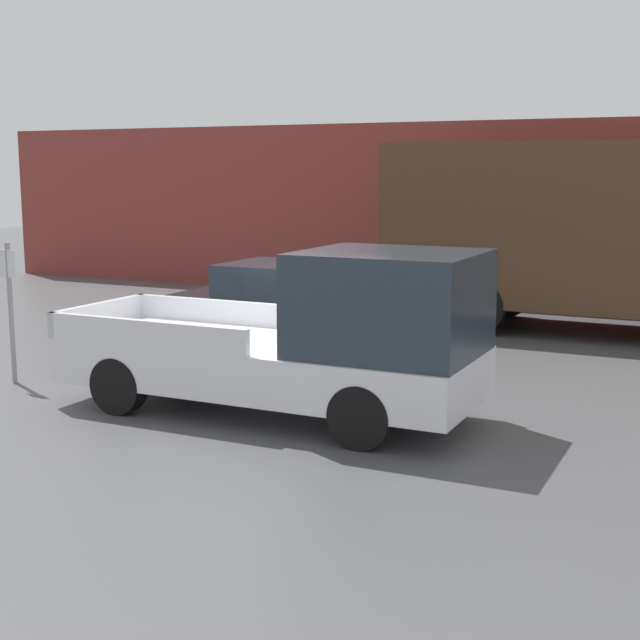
{
  "coord_description": "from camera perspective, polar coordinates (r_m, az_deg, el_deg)",
  "views": [
    {
      "loc": [
        5.49,
        -9.97,
        3.08
      ],
      "look_at": [
        0.35,
        0.71,
        1.07
      ],
      "focal_mm": 50.0,
      "sensor_mm": 36.0,
      "label": 1
    }
  ],
  "objects": [
    {
      "name": "ground_plane",
      "position": [
        11.79,
        -3.06,
        -5.51
      ],
      "size": [
        60.0,
        60.0,
        0.0
      ],
      "primitive_type": "plane",
      "color": "#4C4C4F"
    },
    {
      "name": "building_wall",
      "position": [
        20.94,
        10.52,
        6.76
      ],
      "size": [
        28.0,
        0.15,
        4.17
      ],
      "color": "brown",
      "rests_on": "ground"
    },
    {
      "name": "pickup_truck",
      "position": [
        11.0,
        -0.61,
        -1.37
      ],
      "size": [
        5.4,
        1.99,
        2.13
      ],
      "color": "silver",
      "rests_on": "ground"
    },
    {
      "name": "car",
      "position": [
        14.67,
        -1.62,
        0.66
      ],
      "size": [
        4.47,
        1.9,
        1.55
      ],
      "color": "black",
      "rests_on": "ground"
    },
    {
      "name": "delivery_truck",
      "position": [
        17.51,
        17.45,
        5.41
      ],
      "size": [
        8.68,
        2.61,
        3.57
      ],
      "color": "#4C331E",
      "rests_on": "ground"
    },
    {
      "name": "parking_sign",
      "position": [
        13.57,
        -19.21,
        0.98
      ],
      "size": [
        0.3,
        0.07,
        2.05
      ],
      "color": "gray",
      "rests_on": "ground"
    }
  ]
}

